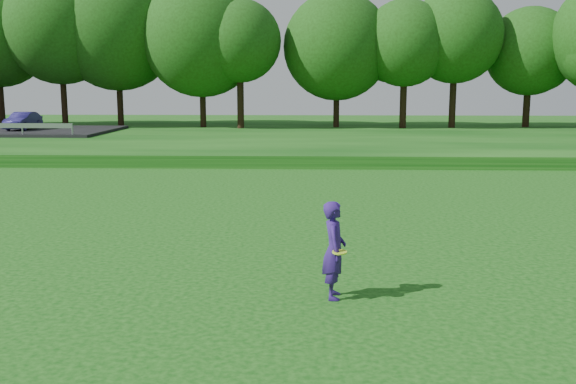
{
  "coord_description": "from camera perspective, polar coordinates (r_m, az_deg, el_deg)",
  "views": [
    {
      "loc": [
        1.87,
        -10.38,
        3.92
      ],
      "look_at": [
        1.28,
        5.04,
        1.3
      ],
      "focal_mm": 40.0,
      "sensor_mm": 36.0,
      "label": 1
    }
  ],
  "objects": [
    {
      "name": "walking_path",
      "position": [
        30.68,
        -1.31,
        2.34
      ],
      "size": [
        130.0,
        1.6,
        0.04
      ],
      "primitive_type": "cube",
      "color": "gray",
      "rests_on": "ground"
    },
    {
      "name": "woman",
      "position": [
        11.81,
        4.13,
        -5.17
      ],
      "size": [
        0.45,
        0.69,
        1.81
      ],
      "color": "navy",
      "rests_on": "ground"
    },
    {
      "name": "treeline",
      "position": [
        48.59,
        -0.02,
        14.58
      ],
      "size": [
        104.0,
        7.0,
        15.0
      ],
      "primitive_type": null,
      "color": "#1A3F0E",
      "rests_on": "berm"
    },
    {
      "name": "ground",
      "position": [
        11.25,
        -7.64,
        -10.85
      ],
      "size": [
        140.0,
        140.0,
        0.0
      ],
      "primitive_type": "plane",
      "color": "#0C400C",
      "rests_on": "ground"
    },
    {
      "name": "berm",
      "position": [
        44.56,
        -0.21,
        4.98
      ],
      "size": [
        130.0,
        30.0,
        0.6
      ],
      "primitive_type": "cube",
      "color": "#0C400C",
      "rests_on": "ground"
    }
  ]
}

